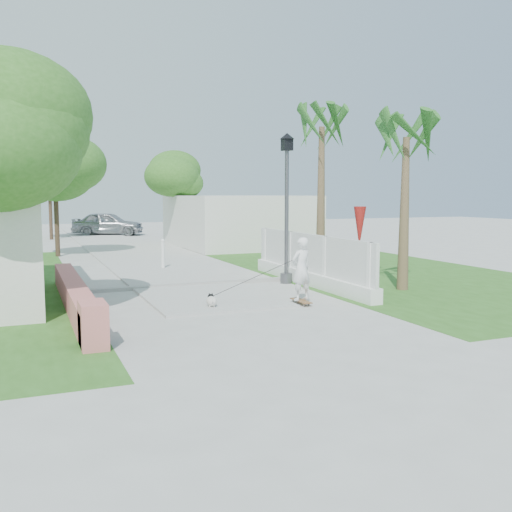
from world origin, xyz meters
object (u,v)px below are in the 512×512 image
dog (211,301)px  patio_umbrella (360,227)px  skateboarder (268,275)px  street_lamp (287,202)px  parked_car (108,224)px  bollard (163,253)px

dog → patio_umbrella: bearing=31.4°
patio_umbrella → dog: patio_umbrella is taller
skateboarder → dog: 1.48m
street_lamp → skateboarder: bearing=-122.6°
dog → parked_car: size_ratio=0.11×
bollard → patio_umbrella: size_ratio=0.47×
bollard → skateboarder: (0.81, -7.46, 0.14)m
bollard → parked_car: (0.62, 18.35, 0.19)m
street_lamp → patio_umbrella: street_lamp is taller
patio_umbrella → skateboarder: size_ratio=0.92×
street_lamp → dog: size_ratio=8.83×
patio_umbrella → skateboarder: patio_umbrella is taller
patio_umbrella → dog: 5.68m
street_lamp → bollard: street_lamp is taller
dog → parked_car: 25.71m
skateboarder → dog: skateboarder is taller
patio_umbrella → parked_car: (-3.98, 23.85, -0.92)m
parked_car → bollard: bearing=-161.5°
street_lamp → dog: 4.86m
patio_umbrella → bollard: bearing=129.9°
street_lamp → skateboarder: size_ratio=1.78×
street_lamp → bollard: bearing=121.0°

